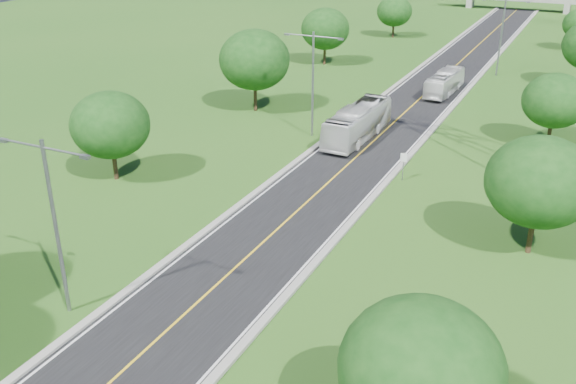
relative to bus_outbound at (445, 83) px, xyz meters
name	(u,v)px	position (x,y,z in m)	size (l,w,h in m)	color
ground	(414,104)	(-1.95, -5.72, -1.40)	(260.00, 260.00, 0.00)	#235317
road	(428,91)	(-1.95, 0.28, -1.37)	(8.00, 150.00, 0.06)	black
curb_left	(394,87)	(-6.20, 0.28, -1.29)	(0.50, 150.00, 0.22)	gray
curb_right	(463,95)	(2.30, 0.28, -1.29)	(0.50, 150.00, 0.22)	gray
speed_limit_sign	(403,162)	(3.25, -27.73, 0.20)	(0.55, 0.09, 2.40)	slate
streetlight_near_left	(54,214)	(-7.95, -53.72, 4.55)	(5.90, 0.25, 10.00)	slate
streetlight_mid_left	(313,76)	(-7.95, -20.72, 4.55)	(5.90, 0.25, 10.00)	slate
streetlight_far_right	(502,30)	(4.05, 12.28, 4.55)	(5.90, 0.25, 10.00)	slate
tree_lb	(110,125)	(-17.95, -37.72, 3.25)	(6.30, 6.30, 7.33)	black
tree_lc	(254,60)	(-16.95, -15.72, 4.18)	(7.56, 7.56, 8.79)	black
tree_ld	(325,29)	(-18.95, 8.28, 3.56)	(6.72, 6.72, 7.82)	black
tree_le	(394,11)	(-16.45, 32.28, 2.94)	(5.88, 5.88, 6.84)	black
tree_ra	(421,369)	(12.05, -55.72, 3.25)	(6.30, 6.30, 7.33)	black
tree_rb	(540,182)	(14.05, -35.72, 3.56)	(6.72, 6.72, 7.82)	black
tree_rc	(555,101)	(13.05, -13.72, 2.94)	(5.88, 5.88, 6.84)	black
bus_outbound	(445,83)	(0.00, 0.00, 0.00)	(2.24, 9.59, 2.67)	silver
bus_inbound	(358,122)	(-3.61, -19.79, 0.28)	(2.71, 11.60, 3.23)	silver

